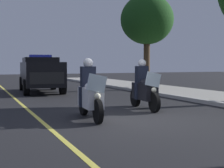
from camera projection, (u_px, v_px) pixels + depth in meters
ground_plane at (135, 119)px, 8.72m from camera, size 80.00×80.00×0.00m
lane_stripe_center at (47, 126)px, 7.73m from camera, size 48.00×0.12×0.01m
police_motorcycle_lead_left at (90, 94)px, 8.74m from camera, size 2.14×0.62×1.72m
police_motorcycle_lead_right at (144, 89)px, 10.64m from camera, size 2.14×0.62×1.72m
police_suv at (41, 73)px, 16.99m from camera, size 5.03×2.36×2.05m
tree_far_back at (147, 20)px, 18.60m from camera, size 3.17×3.17×5.58m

